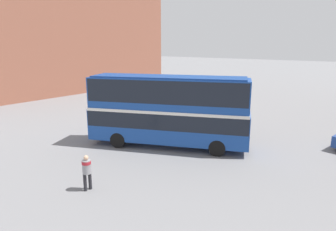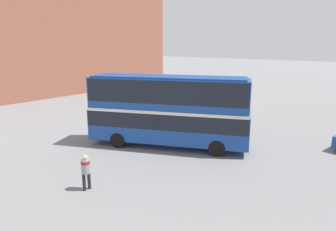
# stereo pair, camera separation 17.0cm
# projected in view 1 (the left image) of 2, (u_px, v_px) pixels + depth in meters

# --- Properties ---
(ground_plane) EXTENTS (240.00, 240.00, 0.00)m
(ground_plane) POSITION_uv_depth(u_px,v_px,m) (162.00, 142.00, 21.67)
(ground_plane) COLOR slate
(building_row_left) EXTENTS (9.76, 33.97, 17.27)m
(building_row_left) POSITION_uv_depth(u_px,v_px,m) (64.00, 32.00, 44.28)
(building_row_left) COLOR #935642
(building_row_left) RESTS_ON ground_plane
(double_decker_bus) EXTENTS (10.85, 6.69, 4.84)m
(double_decker_bus) POSITION_uv_depth(u_px,v_px,m) (168.00, 107.00, 20.12)
(double_decker_bus) COLOR #194293
(double_decker_bus) RESTS_ON ground_plane
(pedestrian_foreground) EXTENTS (0.49, 0.49, 1.77)m
(pedestrian_foreground) POSITION_uv_depth(u_px,v_px,m) (87.00, 169.00, 14.28)
(pedestrian_foreground) COLOR #232328
(pedestrian_foreground) RESTS_ON ground_plane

